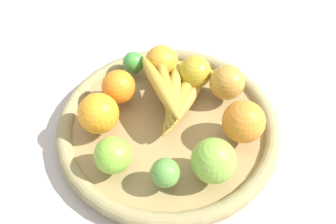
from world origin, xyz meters
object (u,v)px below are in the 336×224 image
(apple_0, at_px, (214,161))
(lime_1, at_px, (165,173))
(apple_1, at_px, (195,72))
(apple_3, at_px, (227,82))
(apple_2, at_px, (113,155))
(lime_0, at_px, (134,63))
(banana_bunch, at_px, (173,94))
(orange_1, at_px, (162,62))
(orange_0, at_px, (119,87))
(orange_3, at_px, (98,113))
(orange_2, at_px, (244,122))

(apple_0, bearing_deg, lime_1, 63.00)
(apple_1, xyz_separation_m, lime_1, (-0.15, 0.20, -0.01))
(apple_3, xyz_separation_m, apple_2, (-0.01, 0.28, -0.00))
(apple_0, bearing_deg, lime_0, -7.64)
(banana_bunch, xyz_separation_m, orange_1, (0.09, -0.04, 0.00))
(lime_0, height_order, apple_0, apple_0)
(orange_0, bearing_deg, lime_1, 168.52)
(lime_0, relative_size, apple_3, 0.66)
(orange_0, relative_size, banana_bunch, 0.38)
(apple_0, bearing_deg, orange_3, 25.59)
(apple_1, xyz_separation_m, apple_2, (-0.07, 0.25, -0.00))
(orange_3, height_order, orange_2, orange_2)
(orange_3, height_order, apple_1, orange_3)
(apple_3, bearing_deg, apple_1, 26.30)
(banana_bunch, height_order, lime_1, banana_bunch)
(orange_0, distance_m, apple_1, 0.16)
(orange_1, height_order, lime_0, orange_1)
(lime_0, distance_m, lime_1, 0.29)
(apple_1, bearing_deg, orange_1, 28.92)
(orange_0, height_order, lime_0, orange_0)
(orange_2, bearing_deg, orange_3, 47.97)
(apple_3, bearing_deg, orange_1, 27.65)
(orange_3, bearing_deg, orange_2, -132.03)
(orange_0, height_order, orange_2, orange_2)
(orange_1, bearing_deg, orange_0, 92.41)
(apple_0, bearing_deg, orange_2, -74.16)
(orange_0, relative_size, orange_1, 0.95)
(apple_3, xyz_separation_m, apple_0, (-0.13, 0.15, 0.00))
(apple_2, distance_m, lime_1, 0.10)
(apple_0, bearing_deg, banana_bunch, -14.56)
(orange_0, distance_m, banana_bunch, 0.11)
(orange_3, height_order, apple_0, same)
(orange_1, xyz_separation_m, apple_3, (-0.13, -0.07, 0.00))
(apple_0, height_order, apple_2, apple_0)
(banana_bunch, bearing_deg, apple_3, -111.08)
(orange_3, distance_m, lime_1, 0.18)
(orange_2, bearing_deg, apple_1, -6.58)
(orange_2, height_order, apple_2, orange_2)
(apple_3, height_order, apple_2, apple_3)
(orange_3, distance_m, lime_0, 0.17)
(orange_1, bearing_deg, apple_1, -151.08)
(orange_2, bearing_deg, apple_2, 68.69)
(banana_bunch, xyz_separation_m, apple_3, (-0.04, -0.11, 0.00))
(apple_3, distance_m, apple_2, 0.28)
(orange_0, bearing_deg, banana_bunch, -139.02)
(orange_0, bearing_deg, apple_3, -124.84)
(orange_1, distance_m, apple_2, 0.25)
(apple_0, height_order, lime_1, apple_0)
(apple_2, bearing_deg, orange_2, -111.31)
(orange_3, xyz_separation_m, lime_0, (0.09, -0.14, -0.02))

